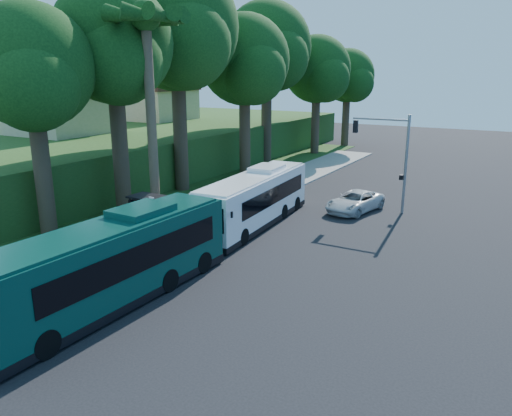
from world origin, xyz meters
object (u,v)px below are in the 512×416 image
Objects in this scene: bus_shelter at (153,208)px; white_bus at (255,198)px; teal_bus at (110,262)px; pickup at (355,202)px.

white_bus is (4.20, 5.21, -0.03)m from bus_shelter.
teal_bus is 20.17m from pickup.
bus_shelter is at bearing -115.98° from pickup.
white_bus is at bearing -114.87° from pickup.
pickup is at bearing 52.42° from bus_shelter.
teal_bus reaches higher than bus_shelter.
bus_shelter reaches higher than pickup.
bus_shelter is 6.70m from white_bus.
white_bus is 8.01m from pickup.
bus_shelter is at bearing -132.82° from white_bus.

